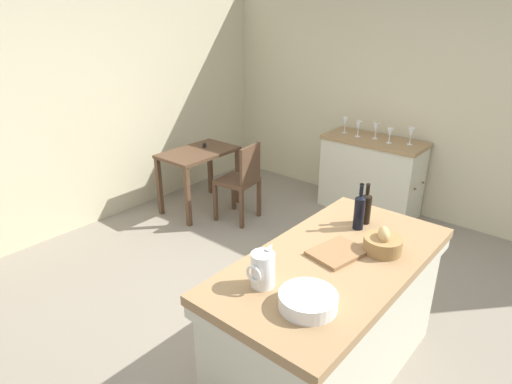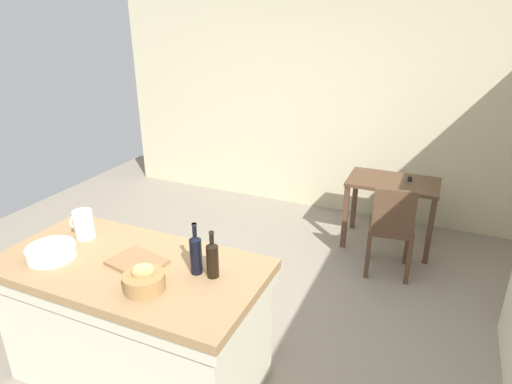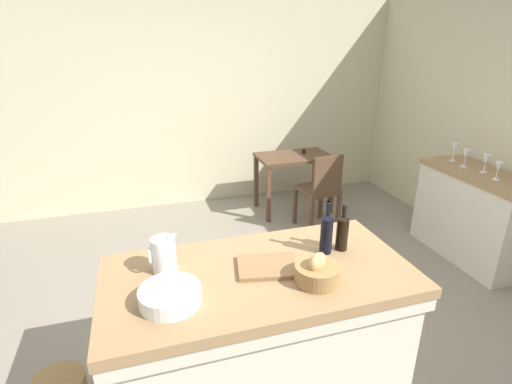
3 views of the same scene
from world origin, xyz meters
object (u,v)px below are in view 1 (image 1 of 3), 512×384
at_px(island_table, 330,314).
at_px(wine_bottle_dark, 366,207).
at_px(wine_glass_far_left, 411,133).
at_px(wine_glass_left, 390,133).
at_px(wine_glass_right, 359,126).
at_px(wine_glass_far_right, 345,122).
at_px(side_cabinet, 371,175).
at_px(writing_desk, 199,160).
at_px(bread_basket, 383,243).
at_px(pitcher, 263,269).
at_px(wash_bowl, 308,301).
at_px(wine_bottle_amber, 359,211).
at_px(cutting_board, 337,252).
at_px(wine_glass_middle, 376,128).
at_px(wooden_chair, 241,180).

relative_size(island_table, wine_bottle_dark, 5.74).
bearing_deg(wine_glass_far_left, wine_glass_left, 115.81).
bearing_deg(wine_glass_right, wine_glass_far_right, 77.33).
relative_size(side_cabinet, wine_glass_right, 6.50).
relative_size(island_table, wine_glass_far_right, 8.96).
height_order(side_cabinet, wine_bottle_dark, wine_bottle_dark).
distance_m(writing_desk, bread_basket, 2.95).
bearing_deg(pitcher, side_cabinet, 15.29).
xyz_separation_m(bread_basket, wine_glass_left, (2.22, 0.97, 0.06)).
distance_m(bread_basket, wine_glass_left, 2.42).
bearing_deg(wine_glass_right, wash_bowl, -156.15).
bearing_deg(island_table, wine_glass_far_left, 13.01).
relative_size(island_table, writing_desk, 1.86).
bearing_deg(wine_bottle_dark, wine_bottle_amber, -177.12).
relative_size(cutting_board, wine_glass_middle, 1.84).
distance_m(island_table, wooden_chair, 2.39).
relative_size(wine_glass_far_left, wine_glass_middle, 1.06).
relative_size(wine_bottle_amber, wine_glass_left, 1.97).
relative_size(bread_basket, wine_bottle_dark, 0.80).
bearing_deg(wooden_chair, wine_glass_middle, -39.75).
relative_size(island_table, pitcher, 7.03).
relative_size(wooden_chair, wine_glass_far_right, 4.84).
xyz_separation_m(wooden_chair, wine_glass_right, (1.14, -0.80, 0.52)).
height_order(island_table, wash_bowl, wash_bowl).
distance_m(wine_bottle_dark, wine_glass_left, 2.06).
bearing_deg(wine_glass_middle, wine_glass_far_left, -85.28).
bearing_deg(wine_glass_far_right, wine_glass_right, -102.67).
height_order(wine_glass_middle, wine_glass_far_right, wine_glass_far_right).
xyz_separation_m(island_table, wine_bottle_dark, (0.54, 0.09, 0.53)).
xyz_separation_m(cutting_board, wine_glass_left, (2.42, 0.78, 0.10)).
bearing_deg(bread_basket, cutting_board, 136.44).
distance_m(side_cabinet, wooden_chair, 1.55).
relative_size(writing_desk, wine_bottle_amber, 2.78).
height_order(cutting_board, wine_glass_right, wine_glass_right).
relative_size(wooden_chair, wash_bowl, 3.05).
bearing_deg(wine_glass_far_right, writing_desk, 136.77).
xyz_separation_m(island_table, cutting_board, (0.05, 0.01, 0.42)).
bearing_deg(wine_glass_far_left, pitcher, -171.87).
distance_m(wooden_chair, wash_bowl, 2.83).
height_order(island_table, wine_glass_far_left, wine_glass_far_left).
bearing_deg(wine_glass_far_left, wine_glass_middle, 94.72).
bearing_deg(wooden_chair, wine_glass_right, -34.95).
bearing_deg(wine_glass_right, wine_glass_left, -91.87).
relative_size(island_table, wine_bottle_amber, 5.17).
height_order(pitcher, wine_glass_far_right, pitcher).
bearing_deg(wine_bottle_amber, wooden_chair, 64.35).
height_order(bread_basket, wine_glass_right, wine_glass_right).
bearing_deg(wine_glass_right, island_table, -154.61).
bearing_deg(wine_bottle_dark, wine_glass_left, 20.01).
xyz_separation_m(wine_bottle_amber, wine_glass_middle, (2.10, 0.91, -0.01)).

